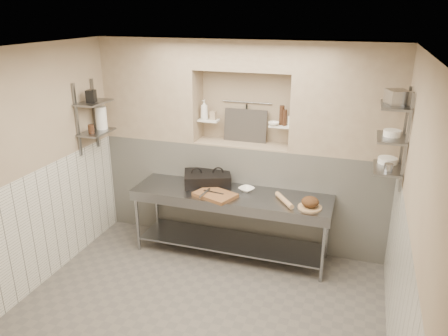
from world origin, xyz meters
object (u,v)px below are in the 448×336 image
at_px(bottle_soap, 204,110).
at_px(panini_press, 207,178).
at_px(prep_table, 231,211).
at_px(mixing_bowl, 246,189).
at_px(bread_loaf, 310,202).
at_px(rolling_pin, 284,200).
at_px(cutting_board, 215,195).
at_px(jug_left, 101,118).
at_px(bowl_alcove, 274,124).

bearing_deg(bottle_soap, panini_press, -65.02).
height_order(prep_table, mixing_bowl, mixing_bowl).
height_order(bread_loaf, bottle_soap, bottle_soap).
xyz_separation_m(panini_press, rolling_pin, (1.11, -0.27, -0.05)).
xyz_separation_m(panini_press, mixing_bowl, (0.57, -0.06, -0.06)).
distance_m(cutting_board, mixing_bowl, 0.45).
height_order(mixing_bowl, bottle_soap, bottle_soap).
bearing_deg(panini_press, bottle_soap, 92.91).
distance_m(bread_loaf, jug_left, 2.98).
relative_size(rolling_pin, bread_loaf, 2.02).
relative_size(bowl_alcove, jug_left, 0.48).
bearing_deg(prep_table, mixing_bowl, 39.93).
bearing_deg(bottle_soap, mixing_bowl, -29.06).
distance_m(panini_press, bread_loaf, 1.46).
relative_size(mixing_bowl, bread_loaf, 0.91).
bearing_deg(cutting_board, bottle_soap, 119.38).
xyz_separation_m(bread_loaf, jug_left, (-2.87, 0.13, 0.78)).
bearing_deg(bowl_alcove, bottle_soap, 178.74).
relative_size(prep_table, rolling_pin, 6.13).
distance_m(bread_loaf, bottle_soap, 1.93).
bearing_deg(jug_left, cutting_board, -5.32).
height_order(prep_table, bottle_soap, bottle_soap).
distance_m(bottle_soap, bowl_alcove, 0.98).
bearing_deg(jug_left, bottle_soap, 22.96).
bearing_deg(mixing_bowl, bottle_soap, 150.94).
height_order(bread_loaf, bowl_alcove, bowl_alcove).
distance_m(mixing_bowl, bowl_alcove, 0.93).
xyz_separation_m(panini_press, jug_left, (-1.44, -0.20, 0.78)).
xyz_separation_m(mixing_bowl, bottle_soap, (-0.73, 0.40, 0.93)).
relative_size(cutting_board, bread_loaf, 2.38).
relative_size(mixing_bowl, jug_left, 0.63).
relative_size(bottle_soap, bowl_alcove, 1.89).
bearing_deg(mixing_bowl, prep_table, -140.07).
height_order(panini_press, mixing_bowl, panini_press).
bearing_deg(bread_loaf, bottle_soap, 157.13).
height_order(rolling_pin, jug_left, jug_left).
bearing_deg(rolling_pin, cutting_board, -174.41).
bearing_deg(bread_loaf, panini_press, 167.09).
bearing_deg(jug_left, prep_table, -0.11).
xyz_separation_m(bottle_soap, jug_left, (-1.28, -0.54, -0.08)).
bearing_deg(jug_left, rolling_pin, -1.59).
distance_m(cutting_board, bottle_soap, 1.23).
bearing_deg(cutting_board, jug_left, 174.68).
distance_m(rolling_pin, bread_loaf, 0.33).
relative_size(mixing_bowl, bowl_alcove, 1.33).
distance_m(rolling_pin, bowl_alcove, 1.04).
bearing_deg(prep_table, jug_left, 179.89).
xyz_separation_m(prep_table, bottle_soap, (-0.55, 0.55, 1.21)).
bearing_deg(bottle_soap, bread_loaf, -22.87).
height_order(panini_press, bowl_alcove, bowl_alcove).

